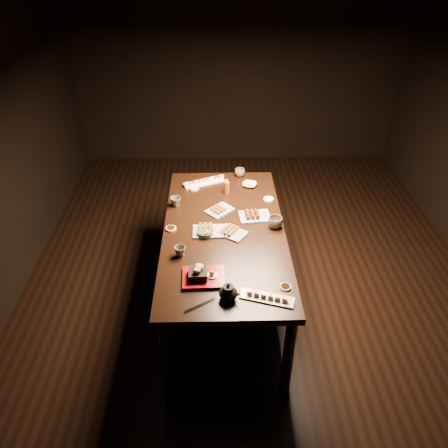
{
  "coord_description": "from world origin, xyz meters",
  "views": [
    {
      "loc": [
        -0.3,
        -2.88,
        2.63
      ],
      "look_at": [
        -0.24,
        -0.19,
        0.77
      ],
      "focal_mm": 35.0,
      "sensor_mm": 36.0,
      "label": 1
    }
  ],
  "objects_px": {
    "edamame_bowl_green": "(205,233)",
    "teacup_mid_right": "(275,222)",
    "condiment_bottle": "(227,186)",
    "yakitori_plate_right": "(232,231)",
    "teapot": "(228,291)",
    "yakitori_plate_center": "(208,229)",
    "edamame_bowl_cream": "(250,185)",
    "teacup_near_left": "(180,251)",
    "sushi_platter_far": "(204,181)",
    "dining_table": "(224,269)",
    "yakitori_plate_left": "(220,208)",
    "teacup_far_right": "(240,173)",
    "sushi_platter_near": "(267,296)",
    "teacup_far_left": "(176,202)",
    "tempura_tray": "(204,273)"
  },
  "relations": [
    {
      "from": "edamame_bowl_green",
      "to": "edamame_bowl_cream",
      "type": "bearing_deg",
      "value": 62.18
    },
    {
      "from": "teacup_far_left",
      "to": "yakitori_plate_left",
      "type": "bearing_deg",
      "value": -13.9
    },
    {
      "from": "teacup_near_left",
      "to": "teacup_far_left",
      "type": "height_order",
      "value": "teacup_far_left"
    },
    {
      "from": "edamame_bowl_cream",
      "to": "teacup_far_left",
      "type": "bearing_deg",
      "value": -153.78
    },
    {
      "from": "yakitori_plate_right",
      "to": "teacup_mid_right",
      "type": "height_order",
      "value": "teacup_mid_right"
    },
    {
      "from": "dining_table",
      "to": "teacup_near_left",
      "type": "height_order",
      "value": "teacup_near_left"
    },
    {
      "from": "dining_table",
      "to": "edamame_bowl_cream",
      "type": "distance_m",
      "value": 0.79
    },
    {
      "from": "teapot",
      "to": "teacup_far_left",
      "type": "bearing_deg",
      "value": 132.92
    },
    {
      "from": "teacup_far_left",
      "to": "condiment_bottle",
      "type": "relative_size",
      "value": 0.61
    },
    {
      "from": "yakitori_plate_right",
      "to": "teacup_mid_right",
      "type": "xyz_separation_m",
      "value": [
        0.33,
        0.08,
        0.02
      ]
    },
    {
      "from": "yakitori_plate_center",
      "to": "teapot",
      "type": "height_order",
      "value": "teapot"
    },
    {
      "from": "condiment_bottle",
      "to": "teacup_mid_right",
      "type": "bearing_deg",
      "value": -56.14
    },
    {
      "from": "yakitori_plate_center",
      "to": "teacup_far_left",
      "type": "relative_size",
      "value": 2.75
    },
    {
      "from": "teapot",
      "to": "condiment_bottle",
      "type": "relative_size",
      "value": 0.98
    },
    {
      "from": "edamame_bowl_cream",
      "to": "teacup_far_right",
      "type": "bearing_deg",
      "value": 112.1
    },
    {
      "from": "yakitori_plate_left",
      "to": "dining_table",
      "type": "bearing_deg",
      "value": -126.94
    },
    {
      "from": "teacup_far_left",
      "to": "teapot",
      "type": "relative_size",
      "value": 0.62
    },
    {
      "from": "tempura_tray",
      "to": "teacup_far_right",
      "type": "bearing_deg",
      "value": 75.68
    },
    {
      "from": "edamame_bowl_cream",
      "to": "teapot",
      "type": "xyz_separation_m",
      "value": [
        -0.23,
        -1.37,
        0.04
      ]
    },
    {
      "from": "yakitori_plate_right",
      "to": "teacup_near_left",
      "type": "relative_size",
      "value": 2.63
    },
    {
      "from": "tempura_tray",
      "to": "sushi_platter_near",
      "type": "bearing_deg",
      "value": -28.02
    },
    {
      "from": "sushi_platter_near",
      "to": "yakitori_plate_center",
      "type": "height_order",
      "value": "yakitori_plate_center"
    },
    {
      "from": "teacup_mid_right",
      "to": "sushi_platter_far",
      "type": "bearing_deg",
      "value": 128.39
    },
    {
      "from": "yakitori_plate_center",
      "to": "yakitori_plate_right",
      "type": "distance_m",
      "value": 0.17
    },
    {
      "from": "sushi_platter_near",
      "to": "condiment_bottle",
      "type": "distance_m",
      "value": 1.29
    },
    {
      "from": "teacup_far_right",
      "to": "teacup_mid_right",
      "type": "bearing_deg",
      "value": -74.6
    },
    {
      "from": "edamame_bowl_green",
      "to": "teacup_mid_right",
      "type": "distance_m",
      "value": 0.53
    },
    {
      "from": "teacup_far_right",
      "to": "sushi_platter_near",
      "type": "bearing_deg",
      "value": -86.95
    },
    {
      "from": "sushi_platter_far",
      "to": "teapot",
      "type": "relative_size",
      "value": 2.7
    },
    {
      "from": "tempura_tray",
      "to": "yakitori_plate_center",
      "type": "bearing_deg",
      "value": 85.06
    },
    {
      "from": "edamame_bowl_green",
      "to": "yakitori_plate_center",
      "type": "bearing_deg",
      "value": 56.95
    },
    {
      "from": "teacup_near_left",
      "to": "dining_table",
      "type": "bearing_deg",
      "value": 43.54
    },
    {
      "from": "sushi_platter_far",
      "to": "teacup_near_left",
      "type": "distance_m",
      "value": 1.01
    },
    {
      "from": "edamame_bowl_green",
      "to": "teapot",
      "type": "xyz_separation_m",
      "value": [
        0.15,
        -0.66,
        0.04
      ]
    },
    {
      "from": "yakitori_plate_center",
      "to": "yakitori_plate_right",
      "type": "height_order",
      "value": "yakitori_plate_center"
    },
    {
      "from": "teacup_mid_right",
      "to": "teacup_far_right",
      "type": "bearing_deg",
      "value": 105.4
    },
    {
      "from": "condiment_bottle",
      "to": "yakitori_plate_right",
      "type": "bearing_deg",
      "value": -88.16
    },
    {
      "from": "tempura_tray",
      "to": "teacup_far_left",
      "type": "relative_size",
      "value": 3.25
    },
    {
      "from": "tempura_tray",
      "to": "teacup_mid_right",
      "type": "relative_size",
      "value": 2.49
    },
    {
      "from": "edamame_bowl_cream",
      "to": "sushi_platter_far",
      "type": "bearing_deg",
      "value": 171.18
    },
    {
      "from": "dining_table",
      "to": "teacup_far_right",
      "type": "distance_m",
      "value": 0.94
    },
    {
      "from": "sushi_platter_near",
      "to": "yakitori_plate_center",
      "type": "xyz_separation_m",
      "value": [
        -0.36,
        0.7,
        0.01
      ]
    },
    {
      "from": "edamame_bowl_green",
      "to": "condiment_bottle",
      "type": "relative_size",
      "value": 0.9
    },
    {
      "from": "edamame_bowl_cream",
      "to": "condiment_bottle",
      "type": "bearing_deg",
      "value": -152.46
    },
    {
      "from": "sushi_platter_far",
      "to": "teacup_near_left",
      "type": "bearing_deg",
      "value": 58.3
    },
    {
      "from": "dining_table",
      "to": "condiment_bottle",
      "type": "relative_size",
      "value": 13.16
    },
    {
      "from": "teacup_mid_right",
      "to": "edamame_bowl_green",
      "type": "bearing_deg",
      "value": -170.39
    },
    {
      "from": "sushi_platter_near",
      "to": "yakitori_plate_right",
      "type": "xyz_separation_m",
      "value": [
        -0.19,
        0.68,
        0.01
      ]
    },
    {
      "from": "edamame_bowl_green",
      "to": "edamame_bowl_cream",
      "type": "height_order",
      "value": "edamame_bowl_green"
    },
    {
      "from": "edamame_bowl_cream",
      "to": "teacup_near_left",
      "type": "distance_m",
      "value": 1.09
    }
  ]
}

